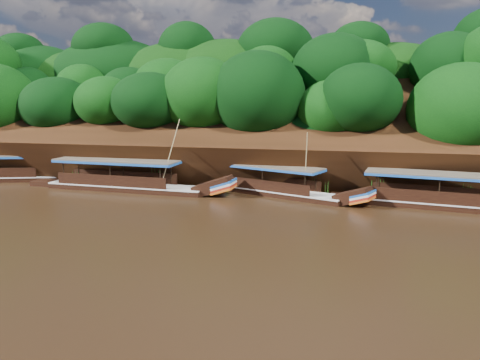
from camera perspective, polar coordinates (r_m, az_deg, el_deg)
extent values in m
plane|color=black|center=(29.15, 5.91, -5.46)|extent=(160.00, 160.00, 0.00)
cube|color=black|center=(44.22, 8.51, 4.48)|extent=(120.00, 16.12, 13.64)
cube|color=black|center=(54.55, 9.21, 1.84)|extent=(120.00, 24.00, 12.00)
ellipsoid|color=#09390B|center=(59.95, -21.32, 10.67)|extent=(20.00, 10.00, 8.00)
ellipsoid|color=#09390B|center=(44.08, 0.58, 4.58)|extent=(18.00, 8.00, 6.40)
ellipsoid|color=#09390B|center=(51.00, 9.29, 11.63)|extent=(24.00, 11.00, 8.40)
cube|color=black|center=(36.30, 24.21, -3.18)|extent=(13.06, 4.21, 0.90)
cube|color=silver|center=(36.21, 24.26, -2.52)|extent=(13.07, 4.27, 0.10)
cube|color=brown|center=(35.82, 23.21, 0.67)|extent=(10.35, 4.10, 0.12)
cube|color=#1B57B4|center=(35.84, 23.20, 0.48)|extent=(10.35, 4.10, 0.18)
cube|color=black|center=(37.66, 4.43, -1.83)|extent=(11.40, 6.22, 0.86)
cube|color=silver|center=(37.58, 4.43, -1.22)|extent=(11.43, 6.27, 0.10)
cube|color=black|center=(34.81, 13.63, -1.97)|extent=(3.11, 2.47, 1.61)
cube|color=#1B57B4|center=(34.51, 14.76, -1.64)|extent=(1.92, 2.04, 0.59)
cube|color=#AA2212|center=(34.58, 14.74, -2.17)|extent=(1.92, 2.04, 0.59)
cube|color=brown|center=(37.61, 3.53, 1.73)|extent=(9.22, 5.58, 0.11)
cube|color=#1B57B4|center=(37.63, 3.53, 1.55)|extent=(9.22, 5.58, 0.17)
cylinder|color=tan|center=(35.33, 8.03, 1.98)|extent=(0.27, 0.97, 4.76)
cube|color=black|center=(40.59, -13.63, -1.21)|extent=(13.90, 3.13, 0.94)
cube|color=silver|center=(40.51, -13.66, -0.59)|extent=(13.90, 3.20, 0.10)
cube|color=black|center=(37.24, -3.26, -0.81)|extent=(3.34, 1.92, 1.85)
cube|color=#1B57B4|center=(36.91, -2.00, -0.40)|extent=(1.80, 1.89, 0.69)
cube|color=#AA2212|center=(36.97, -2.00, -0.94)|extent=(1.80, 1.89, 0.69)
cube|color=brown|center=(40.61, -14.84, 2.35)|extent=(10.93, 3.29, 0.13)
cube|color=#1B57B4|center=(40.63, -14.83, 2.17)|extent=(10.93, 3.29, 0.19)
cylinder|color=tan|center=(37.98, -8.51, 3.25)|extent=(1.48, 0.99, 5.44)
cube|color=black|center=(49.15, -27.02, -0.08)|extent=(11.76, 5.61, 0.90)
cube|color=silver|center=(49.08, -27.06, 0.42)|extent=(11.78, 5.68, 0.10)
cube|color=black|center=(46.94, -19.68, 0.88)|extent=(3.14, 2.41, 1.67)
cube|color=#1B57B4|center=(46.72, -18.84, 1.26)|extent=(1.88, 2.07, 0.60)
cube|color=#AA2212|center=(46.77, -18.81, 0.85)|extent=(1.88, 2.07, 0.60)
cone|color=#2C6218|center=(44.13, -19.15, 0.33)|extent=(1.50, 1.50, 1.38)
cone|color=#2C6218|center=(40.65, -9.60, 0.41)|extent=(1.50, 1.50, 2.03)
cone|color=#2C6218|center=(39.18, -1.49, -0.31)|extent=(1.50, 1.50, 1.36)
cone|color=#2C6218|center=(37.69, 9.78, -0.78)|extent=(1.50, 1.50, 1.49)
cone|color=#2C6218|center=(38.15, 16.79, -0.38)|extent=(1.50, 1.50, 2.23)
cone|color=#2C6218|center=(38.96, 26.46, -1.31)|extent=(1.50, 1.50, 1.56)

